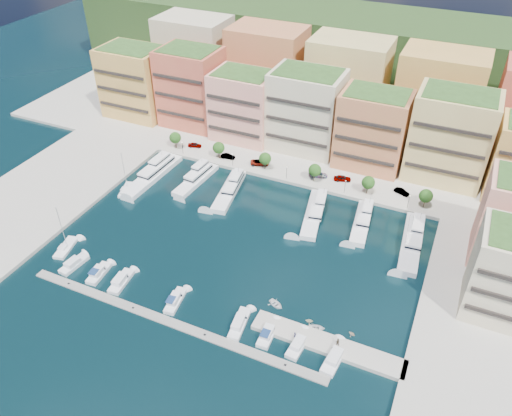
% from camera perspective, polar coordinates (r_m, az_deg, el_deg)
% --- Properties ---
extents(ground, '(400.00, 400.00, 0.00)m').
position_cam_1_polar(ground, '(128.13, -1.68, -3.97)').
color(ground, black).
rests_on(ground, ground).
extents(north_quay, '(220.00, 64.00, 2.00)m').
position_cam_1_polar(north_quay, '(176.24, 7.18, 8.09)').
color(north_quay, '#9E998E').
rests_on(north_quay, ground).
extents(east_quay, '(34.00, 76.00, 2.00)m').
position_cam_1_polar(east_quay, '(116.33, 25.99, -14.16)').
color(east_quay, '#9E998E').
rests_on(east_quay, ground).
extents(west_quay, '(34.00, 76.00, 2.00)m').
position_cam_1_polar(west_quay, '(155.98, -24.04, 0.74)').
color(west_quay, '#9E998E').
rests_on(west_quay, ground).
extents(hillside, '(240.00, 40.00, 58.00)m').
position_cam_1_polar(hillside, '(218.35, 11.30, 13.47)').
color(hillside, black).
rests_on(hillside, ground).
extents(south_pontoon, '(72.00, 2.20, 0.35)m').
position_cam_1_polar(south_pontoon, '(111.18, -10.01, -12.69)').
color(south_pontoon, gray).
rests_on(south_pontoon, ground).
extents(finger_pier, '(32.00, 5.00, 2.00)m').
position_cam_1_polar(finger_pier, '(106.57, 8.11, -15.34)').
color(finger_pier, '#9E998E').
rests_on(finger_pier, ground).
extents(apartment_0, '(22.00, 16.50, 24.80)m').
position_cam_1_polar(apartment_0, '(188.91, -13.65, 13.84)').
color(apartment_0, '#E4A753').
rests_on(apartment_0, north_quay).
extents(apartment_1, '(20.00, 16.50, 26.80)m').
position_cam_1_polar(apartment_1, '(178.23, -7.43, 13.52)').
color(apartment_1, '#C56041').
rests_on(apartment_1, north_quay).
extents(apartment_2, '(20.00, 15.50, 22.80)m').
position_cam_1_polar(apartment_2, '(168.10, -1.43, 11.61)').
color(apartment_2, '#EDA584').
rests_on(apartment_2, north_quay).
extents(apartment_3, '(22.00, 16.50, 25.80)m').
position_cam_1_polar(apartment_3, '(162.00, 5.72, 11.01)').
color(apartment_3, beige).
rests_on(apartment_3, north_quay).
extents(apartment_4, '(20.00, 15.50, 23.80)m').
position_cam_1_polar(apartment_4, '(155.93, 13.15, 8.72)').
color(apartment_4, '#CE704D').
rests_on(apartment_4, north_quay).
extents(apartment_5, '(22.00, 16.50, 26.80)m').
position_cam_1_polar(apartment_5, '(155.26, 21.32, 7.60)').
color(apartment_5, '#E9CF7B').
rests_on(apartment_5, north_quay).
extents(backblock_0, '(26.00, 18.00, 30.00)m').
position_cam_1_polar(backblock_0, '(200.47, -6.99, 16.72)').
color(backblock_0, beige).
rests_on(backblock_0, north_quay).
extents(backblock_1, '(26.00, 18.00, 30.00)m').
position_cam_1_polar(backblock_1, '(187.55, 1.26, 15.56)').
color(backblock_1, '#CE704D').
rests_on(backblock_1, north_quay).
extents(backblock_2, '(26.00, 18.00, 30.00)m').
position_cam_1_polar(backblock_2, '(178.78, 10.39, 13.90)').
color(backblock_2, '#E9CF7B').
rests_on(backblock_2, north_quay).
extents(backblock_3, '(26.00, 18.00, 30.00)m').
position_cam_1_polar(backblock_3, '(174.79, 20.04, 11.74)').
color(backblock_3, '#E4A753').
rests_on(backblock_3, north_quay).
extents(tree_0, '(3.80, 3.80, 5.65)m').
position_cam_1_polar(tree_0, '(166.40, -9.21, 7.93)').
color(tree_0, '#473323').
rests_on(tree_0, north_quay).
extents(tree_1, '(3.80, 3.80, 5.65)m').
position_cam_1_polar(tree_1, '(158.97, -4.29, 6.88)').
color(tree_1, '#473323').
rests_on(tree_1, north_quay).
extents(tree_2, '(3.80, 3.80, 5.65)m').
position_cam_1_polar(tree_2, '(152.87, 1.04, 5.67)').
color(tree_2, '#473323').
rests_on(tree_2, north_quay).
extents(tree_3, '(3.80, 3.80, 5.65)m').
position_cam_1_polar(tree_3, '(148.24, 6.74, 4.32)').
color(tree_3, '#473323').
rests_on(tree_3, north_quay).
extents(tree_4, '(3.80, 3.80, 5.65)m').
position_cam_1_polar(tree_4, '(145.24, 12.71, 2.86)').
color(tree_4, '#473323').
rests_on(tree_4, north_quay).
extents(tree_5, '(3.80, 3.80, 5.65)m').
position_cam_1_polar(tree_5, '(143.96, 18.85, 1.31)').
color(tree_5, '#473323').
rests_on(tree_5, north_quay).
extents(lamppost_0, '(0.30, 0.30, 4.20)m').
position_cam_1_polar(lamppost_0, '(163.20, -8.41, 7.04)').
color(lamppost_0, black).
rests_on(lamppost_0, north_quay).
extents(lamppost_1, '(0.30, 0.30, 4.20)m').
position_cam_1_polar(lamppost_1, '(155.22, -2.71, 5.76)').
color(lamppost_1, black).
rests_on(lamppost_1, north_quay).
extents(lamppost_2, '(0.30, 0.30, 4.20)m').
position_cam_1_polar(lamppost_2, '(149.01, 3.51, 4.29)').
color(lamppost_2, black).
rests_on(lamppost_2, north_quay).
extents(lamppost_3, '(0.30, 0.30, 4.20)m').
position_cam_1_polar(lamppost_3, '(144.77, 10.16, 2.66)').
color(lamppost_3, black).
rests_on(lamppost_3, north_quay).
extents(lamppost_4, '(0.30, 0.30, 4.20)m').
position_cam_1_polar(lamppost_4, '(142.70, 17.08, 0.92)').
color(lamppost_4, black).
rests_on(lamppost_4, north_quay).
extents(yacht_0, '(5.88, 25.35, 7.30)m').
position_cam_1_polar(yacht_0, '(155.88, -11.52, 4.01)').
color(yacht_0, white).
rests_on(yacht_0, ground).
extents(yacht_1, '(5.65, 19.32, 7.30)m').
position_cam_1_polar(yacht_1, '(151.35, -6.76, 3.42)').
color(yacht_1, white).
rests_on(yacht_1, ground).
extents(yacht_2, '(7.68, 21.47, 7.30)m').
position_cam_1_polar(yacht_2, '(145.78, -2.96, 2.27)').
color(yacht_2, white).
rests_on(yacht_2, ground).
extents(yacht_4, '(8.21, 22.21, 7.30)m').
position_cam_1_polar(yacht_4, '(137.56, 6.71, -0.39)').
color(yacht_4, white).
rests_on(yacht_4, ground).
extents(yacht_5, '(6.15, 19.03, 7.30)m').
position_cam_1_polar(yacht_5, '(136.38, 12.09, -1.36)').
color(yacht_5, white).
rests_on(yacht_5, ground).
extents(yacht_6, '(6.60, 24.42, 7.30)m').
position_cam_1_polar(yacht_6, '(133.36, 17.45, -3.41)').
color(yacht_6, white).
rests_on(yacht_6, ground).
extents(cruiser_0, '(3.51, 7.83, 2.55)m').
position_cam_1_polar(cruiser_0, '(128.96, -20.10, -6.07)').
color(cruiser_0, silver).
rests_on(cruiser_0, ground).
extents(cruiser_1, '(3.48, 7.61, 2.66)m').
position_cam_1_polar(cruiser_1, '(124.64, -17.54, -7.13)').
color(cruiser_1, silver).
rests_on(cruiser_1, ground).
extents(cruiser_2, '(3.66, 8.25, 2.55)m').
position_cam_1_polar(cruiser_2, '(121.17, -15.15, -8.10)').
color(cruiser_2, silver).
rests_on(cruiser_2, ground).
extents(cruiser_4, '(3.51, 8.05, 2.66)m').
position_cam_1_polar(cruiser_4, '(114.25, -9.21, -10.42)').
color(cruiser_4, silver).
rests_on(cruiser_4, ground).
extents(cruiser_6, '(3.57, 9.00, 2.55)m').
position_cam_1_polar(cruiser_6, '(108.56, -1.91, -13.09)').
color(cruiser_6, silver).
rests_on(cruiser_6, ground).
extents(cruiser_7, '(2.90, 7.59, 2.66)m').
position_cam_1_polar(cruiser_7, '(106.78, 1.35, -14.19)').
color(cruiser_7, silver).
rests_on(cruiser_7, ground).
extents(cruiser_8, '(3.17, 7.81, 2.55)m').
position_cam_1_polar(cruiser_8, '(105.40, 4.85, -15.32)').
color(cruiser_8, silver).
rests_on(cruiser_8, ground).
extents(cruiser_9, '(3.57, 8.98, 2.55)m').
position_cam_1_polar(cruiser_9, '(104.29, 8.97, -16.57)').
color(cruiser_9, silver).
rests_on(cruiser_9, ground).
extents(sailboat_2, '(4.85, 8.11, 13.20)m').
position_cam_1_polar(sailboat_2, '(151.15, -14.58, 1.98)').
color(sailboat_2, white).
rests_on(sailboat_2, ground).
extents(sailboat_0, '(4.68, 8.68, 13.20)m').
position_cam_1_polar(sailboat_0, '(134.80, -20.90, -4.30)').
color(sailboat_0, white).
rests_on(sailboat_0, ground).
extents(tender_2, '(3.98, 3.29, 0.72)m').
position_cam_1_polar(tender_2, '(108.80, 6.97, -13.45)').
color(tender_2, white).
rests_on(tender_2, ground).
extents(tender_1, '(2.05, 1.88, 0.91)m').
position_cam_1_polar(tender_1, '(109.78, 6.11, -12.68)').
color(tender_1, beige).
rests_on(tender_1, ground).
extents(tender_3, '(1.93, 1.81, 0.82)m').
position_cam_1_polar(tender_3, '(108.86, 10.90, -13.92)').
color(tender_3, beige).
rests_on(tender_3, ground).
extents(tender_0, '(4.48, 3.96, 0.77)m').
position_cam_1_polar(tender_0, '(112.44, 2.30, -10.95)').
color(tender_0, white).
rests_on(tender_0, ground).
extents(car_0, '(4.79, 2.99, 1.52)m').
position_cam_1_polar(car_0, '(167.43, -7.01, 7.16)').
color(car_0, gray).
rests_on(car_0, north_quay).
extents(car_1, '(4.69, 2.05, 1.50)m').
position_cam_1_polar(car_1, '(160.10, -3.24, 5.91)').
color(car_1, gray).
rests_on(car_1, north_quay).
extents(car_2, '(6.48, 4.70, 1.64)m').
position_cam_1_polar(car_2, '(156.52, 0.44, 5.23)').
color(car_2, gray).
rests_on(car_2, north_quay).
extents(car_3, '(6.13, 3.76, 1.66)m').
position_cam_1_polar(car_3, '(151.83, 7.10, 3.84)').
color(car_3, gray).
rests_on(car_3, north_quay).
extents(car_4, '(5.44, 3.53, 1.72)m').
position_cam_1_polar(car_4, '(151.04, 9.85, 3.37)').
color(car_4, gray).
rests_on(car_4, north_quay).
extents(car_5, '(4.71, 3.09, 1.47)m').
position_cam_1_polar(car_5, '(149.19, 16.31, 1.80)').
color(car_5, gray).
rests_on(car_5, north_quay).
extents(person_0, '(0.52, 0.68, 1.66)m').
position_cam_1_polar(person_0, '(105.20, 4.47, -14.30)').
color(person_0, '#25254A').
rests_on(person_0, finger_pier).
extents(person_1, '(0.96, 0.79, 1.79)m').
position_cam_1_polar(person_1, '(105.11, 9.30, -14.84)').
color(person_1, '#4A3C2C').
rests_on(person_1, finger_pier).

